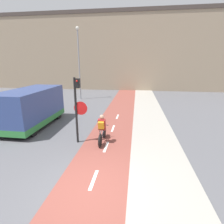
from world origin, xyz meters
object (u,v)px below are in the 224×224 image
Objects in this scene: van at (32,108)px; traffic_light_pole at (77,104)px; street_lamp_far at (79,57)px; cyclist_near at (102,129)px.

traffic_light_pole is at bearing -28.20° from van.
van is at bearing 151.80° from traffic_light_pole.
cyclist_near is (4.58, -10.70, -3.85)m from street_lamp_far.
van is at bearing -91.92° from street_lamp_far.
traffic_light_pole reaches higher than cyclist_near.
traffic_light_pole is at bearing -72.54° from street_lamp_far.
van is (-0.30, -8.86, -3.38)m from street_lamp_far.
cyclist_near is at bearing -20.75° from van.
van is (-3.71, 1.99, -0.86)m from traffic_light_pole.
street_lamp_far is 12.26m from cyclist_near.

